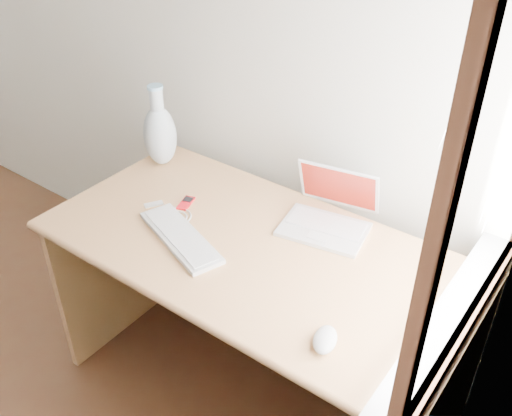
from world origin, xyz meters
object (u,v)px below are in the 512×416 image
Objects in this scene: desk at (269,281)px; external_keyboard at (181,237)px; laptop at (330,215)px; vase at (160,133)px.

desk is 0.39m from external_keyboard.
laptop reaches higher than desk.
desk is 4.51× the size of laptop.
desk is 3.54× the size of external_keyboard.
external_keyboard is at bearing -39.32° from vase.
vase reaches higher than external_keyboard.
external_keyboard is (-0.37, -0.37, -0.04)m from laptop.
vase is (-0.42, 0.34, 0.13)m from external_keyboard.
laptop is at bearing 2.14° from vase.
vase is (-0.78, -0.03, 0.09)m from laptop.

